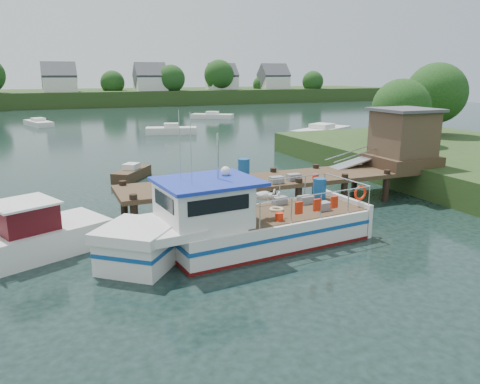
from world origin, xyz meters
name	(u,v)px	position (x,y,z in m)	size (l,w,h in m)	color
ground_plane	(247,209)	(0.00, 0.00, 0.00)	(160.00, 160.00, 0.00)	black
far_shore	(86,94)	(0.01, 82.37, 2.10)	(140.00, 42.55, 9.22)	#2A421B
dock	(364,154)	(6.51, 0.01, 2.24)	(16.60, 3.00, 4.78)	#463321
lobster_boat	(236,225)	(-2.41, -4.54, 0.92)	(10.72, 3.96, 5.08)	silver
work_boat	(1,245)	(-10.21, -2.71, 0.65)	(7.61, 4.85, 4.12)	silver
moored_rowboat	(132,173)	(-3.83, 8.83, 0.35)	(2.82, 3.26, 0.94)	#463321
moored_far	(212,116)	(13.83, 44.16, 0.37)	(5.99, 4.97, 1.00)	silver
moored_b	(171,130)	(3.88, 28.96, 0.43)	(5.54, 3.18, 1.16)	silver
moored_c	(322,131)	(17.83, 21.69, 0.46)	(8.22, 6.17, 1.25)	silver
moored_d	(38,123)	(-9.08, 43.31, 0.36)	(3.53, 6.03, 0.97)	silver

